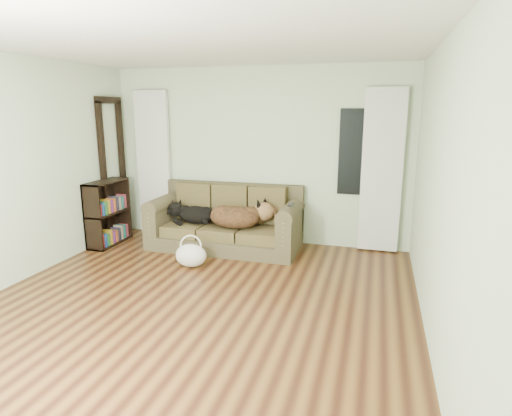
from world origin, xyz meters
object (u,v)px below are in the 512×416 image
(sofa, at_px, (225,218))
(dog_shepherd, at_px, (238,218))
(dog_black_lab, at_px, (194,214))
(tote_bag, at_px, (191,255))
(bookshelf, at_px, (108,211))

(sofa, bearing_deg, dog_shepherd, -18.87)
(dog_black_lab, distance_m, dog_shepherd, 0.71)
(tote_bag, bearing_deg, bookshelf, 160.64)
(dog_black_lab, relative_size, tote_bag, 1.46)
(sofa, relative_size, tote_bag, 5.24)
(dog_black_lab, distance_m, bookshelf, 1.30)
(dog_shepherd, distance_m, bookshelf, 1.99)
(dog_black_lab, height_order, dog_shepherd, dog_shepherd)
(sofa, xyz_separation_m, bookshelf, (-1.74, -0.30, 0.05))
(dog_shepherd, height_order, tote_bag, dog_shepherd)
(dog_black_lab, relative_size, bookshelf, 0.62)
(sofa, height_order, dog_shepherd, sofa)
(dog_black_lab, bearing_deg, sofa, 20.08)
(tote_bag, bearing_deg, dog_black_lab, 110.94)
(tote_bag, height_order, bookshelf, bookshelf)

